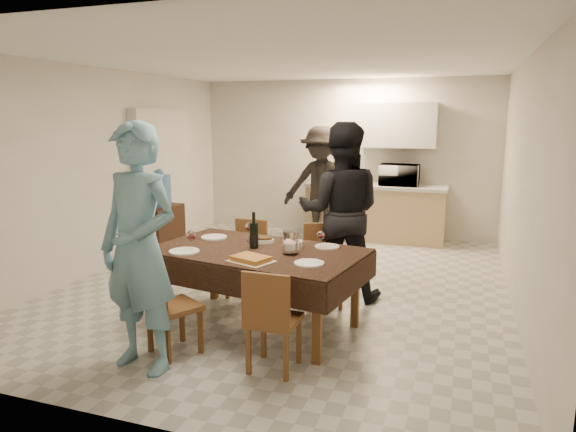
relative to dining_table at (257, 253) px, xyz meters
name	(u,v)px	position (x,y,z in m)	size (l,w,h in m)	color
floor	(287,285)	(-0.13, 1.25, -0.72)	(5.00, 6.00, 0.02)	beige
ceiling	(287,60)	(-0.13, 1.25, 1.88)	(5.00, 6.00, 0.02)	white
wall_back	(344,158)	(-0.13, 4.25, 0.58)	(5.00, 0.02, 2.60)	silver
wall_front	(126,231)	(-0.13, -1.75, 0.58)	(5.00, 0.02, 2.60)	silver
wall_left	(106,170)	(-2.63, 1.25, 0.58)	(0.02, 6.00, 2.60)	silver
wall_right	(524,186)	(2.37, 1.25, 0.58)	(0.02, 6.00, 2.60)	silver
stub_partition	(163,179)	(-2.55, 2.45, 0.33)	(0.15, 1.40, 2.10)	beige
kitchen_base_cabinet	(375,214)	(0.47, 3.93, -0.29)	(2.20, 0.60, 0.86)	tan
kitchen_worktop	(376,186)	(0.47, 3.93, 0.16)	(2.24, 0.64, 0.05)	#BBBBB6
upper_cabinet	(398,125)	(0.77, 4.07, 1.13)	(1.20, 0.34, 0.70)	silver
dining_table	(257,253)	(0.00, 0.00, 0.00)	(2.10, 1.44, 0.76)	black
chair_near_left	(168,298)	(-0.45, -0.83, -0.21)	(0.52, 0.54, 0.45)	brown
chair_near_right	(270,311)	(0.45, -0.83, -0.21)	(0.39, 0.39, 0.46)	brown
chair_far_left	(242,253)	(-0.45, 0.67, -0.21)	(0.38, 0.38, 0.46)	brown
chair_far_right	(322,259)	(0.45, 0.67, -0.20)	(0.51, 0.53, 0.47)	brown
console	(162,229)	(-2.41, 2.15, -0.38)	(0.37, 0.73, 0.68)	black
water_jug	(160,191)	(-2.41, 2.15, 0.19)	(0.31, 0.31, 0.47)	#538CD0
wine_bottle	(254,230)	(-0.05, 0.05, 0.21)	(0.09, 0.09, 0.35)	black
water_pitcher	(291,243)	(0.35, -0.05, 0.14)	(0.14, 0.14, 0.21)	white
savoury_tart	(251,259)	(0.10, -0.38, 0.06)	(0.36, 0.27, 0.05)	#AE7333
salad_bowl	(293,244)	(0.30, 0.18, 0.07)	(0.17, 0.17, 0.07)	white
mushroom_dish	(263,241)	(-0.05, 0.28, 0.05)	(0.21, 0.21, 0.04)	white
wine_glass_a	(191,241)	(-0.55, -0.25, 0.14)	(0.09, 0.09, 0.20)	white
wine_glass_b	(321,239)	(0.55, 0.25, 0.12)	(0.08, 0.08, 0.17)	white
wine_glass_c	(250,231)	(-0.20, 0.30, 0.13)	(0.09, 0.09, 0.20)	white
plate_near_left	(184,251)	(-0.60, -0.30, 0.04)	(0.28, 0.28, 0.02)	white
plate_near_right	(309,263)	(0.60, -0.30, 0.04)	(0.26, 0.26, 0.01)	white
plate_far_left	(214,237)	(-0.60, 0.30, 0.04)	(0.27, 0.27, 0.02)	white
plate_far_right	(327,247)	(0.60, 0.30, 0.04)	(0.24, 0.24, 0.01)	white
microwave	(399,175)	(0.83, 3.93, 0.35)	(0.60, 0.41, 0.33)	silver
person_near	(139,249)	(-0.55, -1.05, 0.26)	(0.71, 0.47, 1.96)	#6699B2
person_far	(340,212)	(0.55, 1.05, 0.24)	(0.94, 0.73, 1.93)	black
person_kitchen	(321,185)	(-0.33, 3.48, 0.20)	(1.19, 0.68, 1.84)	black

